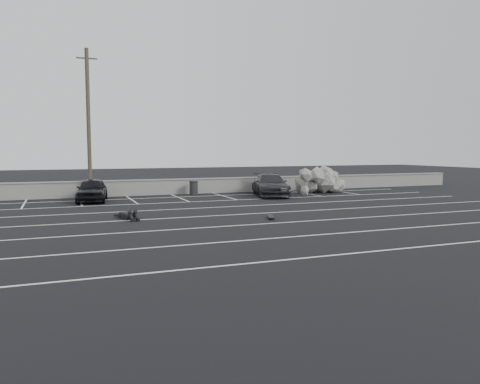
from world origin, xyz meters
name	(u,v)px	position (x,y,z in m)	size (l,w,h in m)	color
ground	(225,226)	(0.00, 0.00, 0.00)	(120.00, 120.00, 0.00)	black
seawall	(156,187)	(0.00, 14.00, 0.55)	(50.00, 0.45, 1.06)	gray
stall_lines	(193,213)	(-0.08, 4.41, 0.00)	(36.00, 20.05, 0.01)	silver
car_left	(92,190)	(-4.30, 11.42, 0.69)	(1.62, 4.04, 1.38)	black
car_right	(270,185)	(6.97, 10.64, 0.72)	(2.03, 4.99, 1.45)	#232228
utility_pole	(89,123)	(-4.28, 13.20, 4.68)	(1.23, 0.25, 9.25)	#4C4238
trash_bin	(194,188)	(2.38, 13.03, 0.48)	(0.63, 0.63, 0.95)	#232325
riprap_pile	(320,185)	(11.34, 11.62, 0.52)	(5.10, 3.92, 1.46)	#A19F96
person	(126,213)	(-3.37, 3.76, 0.24)	(1.37, 2.54, 0.48)	black
skateboard	(271,217)	(2.56, 1.17, 0.08)	(0.51, 0.90, 0.11)	black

